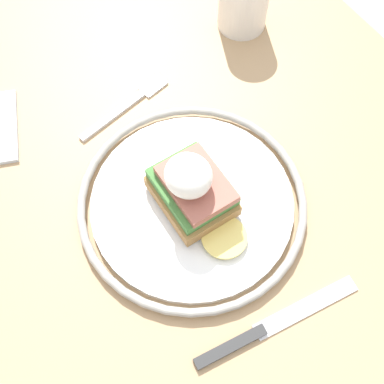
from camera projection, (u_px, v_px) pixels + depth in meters
name	position (u px, v px, depth m)	size (l,w,h in m)	color
ground_plane	(190.00, 338.00, 1.22)	(6.00, 6.00, 0.00)	#9E9993
dining_table	(188.00, 260.00, 0.66)	(1.03, 0.80, 0.73)	tan
plate	(192.00, 202.00, 0.57)	(0.27, 0.27, 0.02)	white
sandwich	(192.00, 188.00, 0.53)	(0.13, 0.07, 0.09)	#9E703D
fork	(128.00, 104.00, 0.64)	(0.04, 0.14, 0.00)	silver
knife	(264.00, 329.00, 0.51)	(0.04, 0.20, 0.01)	#2D2D2D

